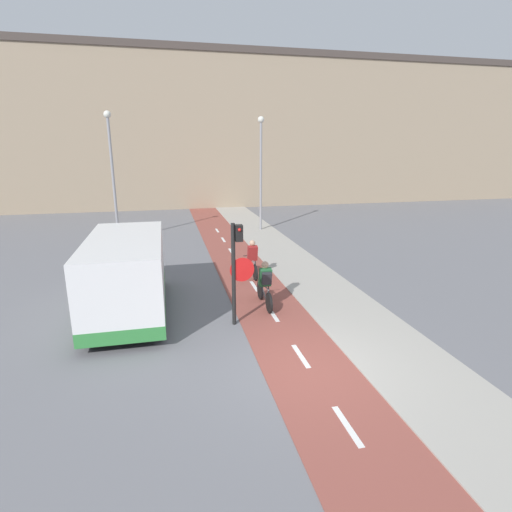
{
  "coord_description": "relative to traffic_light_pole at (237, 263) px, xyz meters",
  "views": [
    {
      "loc": [
        -2.91,
        -7.48,
        4.77
      ],
      "look_at": [
        0.0,
        5.23,
        1.2
      ],
      "focal_mm": 28.0,
      "sensor_mm": 36.0,
      "label": 1
    }
  ],
  "objects": [
    {
      "name": "ground_plane",
      "position": [
        1.13,
        -2.63,
        -1.78
      ],
      "size": [
        120.0,
        120.0,
        0.0
      ],
      "primitive_type": "plane",
      "color": "slate"
    },
    {
      "name": "bike_lane",
      "position": [
        1.13,
        -2.62,
        -1.77
      ],
      "size": [
        2.09,
        60.0,
        0.02
      ],
      "color": "brown",
      "rests_on": "ground_plane"
    },
    {
      "name": "sidewalk_strip",
      "position": [
        3.37,
        -2.63,
        -1.75
      ],
      "size": [
        2.4,
        60.0,
        0.05
      ],
      "color": "#A8A399",
      "rests_on": "ground_plane"
    },
    {
      "name": "building_row_background",
      "position": [
        1.13,
        24.36,
        4.25
      ],
      "size": [
        60.0,
        5.2,
        12.05
      ],
      "color": "gray",
      "rests_on": "ground_plane"
    },
    {
      "name": "traffic_light_pole",
      "position": [
        0.0,
        0.0,
        0.0
      ],
      "size": [
        0.67,
        0.25,
        2.85
      ],
      "color": "black",
      "rests_on": "ground_plane"
    },
    {
      "name": "street_lamp_far",
      "position": [
        -4.27,
        11.56,
        2.21
      ],
      "size": [
        0.36,
        0.36,
        6.49
      ],
      "color": "gray",
      "rests_on": "ground_plane"
    },
    {
      "name": "street_lamp_sidewalk",
      "position": [
        3.68,
        12.52,
        2.17
      ],
      "size": [
        0.36,
        0.36,
        6.41
      ],
      "color": "gray",
      "rests_on": "ground_plane"
    },
    {
      "name": "cyclist_near",
      "position": [
        1.05,
        1.04,
        -1.08
      ],
      "size": [
        0.46,
        1.75,
        1.45
      ],
      "color": "black",
      "rests_on": "ground_plane"
    },
    {
      "name": "cyclist_far",
      "position": [
        1.31,
        4.05,
        -1.13
      ],
      "size": [
        0.46,
        1.66,
        1.41
      ],
      "color": "black",
      "rests_on": "ground_plane"
    },
    {
      "name": "van",
      "position": [
        -2.98,
        1.48,
        -0.66
      ],
      "size": [
        2.09,
        5.06,
        2.27
      ],
      "color": "white",
      "rests_on": "ground_plane"
    }
  ]
}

